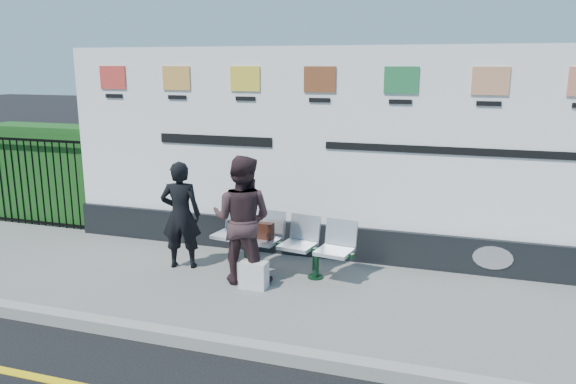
# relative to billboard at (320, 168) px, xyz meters

# --- Properties ---
(pavement) EXTENTS (14.00, 3.00, 0.12)m
(pavement) POSITION_rel_billboard_xyz_m (-0.50, -1.35, -1.36)
(pavement) COLOR slate
(pavement) RESTS_ON ground
(kerb) EXTENTS (14.00, 0.18, 0.14)m
(kerb) POSITION_rel_billboard_xyz_m (-0.50, -2.85, -1.35)
(kerb) COLOR gray
(kerb) RESTS_ON ground
(billboard) EXTENTS (8.00, 0.30, 3.00)m
(billboard) POSITION_rel_billboard_xyz_m (0.00, 0.00, 0.00)
(billboard) COLOR black
(billboard) RESTS_ON pavement
(hedge) EXTENTS (2.35, 0.70, 1.70)m
(hedge) POSITION_rel_billboard_xyz_m (-5.08, 0.45, -0.45)
(hedge) COLOR #194D18
(hedge) RESTS_ON pavement
(railing) EXTENTS (2.05, 0.06, 1.54)m
(railing) POSITION_rel_billboard_xyz_m (-5.08, -0.00, -0.53)
(railing) COLOR black
(railing) RESTS_ON pavement
(bench) EXTENTS (2.06, 0.83, 0.43)m
(bench) POSITION_rel_billboard_xyz_m (-0.33, -0.82, -1.09)
(bench) COLOR silver
(bench) RESTS_ON pavement
(woman_left) EXTENTS (0.62, 0.50, 1.49)m
(woman_left) POSITION_rel_billboard_xyz_m (-1.68, -1.06, -0.56)
(woman_left) COLOR black
(woman_left) RESTS_ON pavement
(woman_right) EXTENTS (0.81, 0.64, 1.65)m
(woman_right) POSITION_rel_billboard_xyz_m (-0.68, -1.29, -0.47)
(woman_right) COLOR #352226
(woman_right) RESTS_ON pavement
(handbag_brown) EXTENTS (0.30, 0.15, 0.23)m
(handbag_brown) POSITION_rel_billboard_xyz_m (-0.59, -0.78, -0.76)
(handbag_brown) COLOR black
(handbag_brown) RESTS_ON bench
(carrier_bag_white) EXTENTS (0.34, 0.20, 0.34)m
(carrier_bag_white) POSITION_rel_billboard_xyz_m (-0.46, -1.46, -1.13)
(carrier_bag_white) COLOR silver
(carrier_bag_white) RESTS_ON pavement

